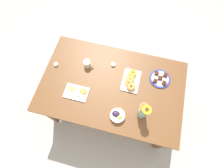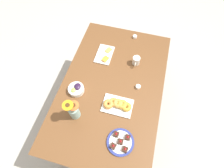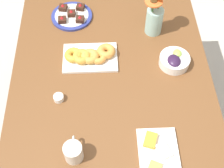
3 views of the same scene
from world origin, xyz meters
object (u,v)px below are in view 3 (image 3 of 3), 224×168
object	(u,v)px
coffee_mug	(73,152)
cheese_platter	(158,156)
grape_bowl	(174,60)
jam_cup_honey	(59,98)
croissant_platter	(90,56)
dessert_plate	(72,16)
flower_vase	(154,19)
dining_table	(112,98)

from	to	relation	value
coffee_mug	cheese_platter	world-z (taller)	coffee_mug
coffee_mug	grape_bowl	world-z (taller)	coffee_mug
grape_bowl	jam_cup_honey	world-z (taller)	grape_bowl
croissant_platter	dessert_plate	distance (m)	0.33
coffee_mug	croissant_platter	distance (m)	0.53
dessert_plate	flower_vase	size ratio (longest dim) A/B	0.88
dining_table	croissant_platter	world-z (taller)	croissant_platter
grape_bowl	dessert_plate	xyz separation A→B (m)	(0.37, 0.53, -0.02)
croissant_platter	cheese_platter	bearing A→B (deg)	-152.33
jam_cup_honey	grape_bowl	bearing A→B (deg)	-71.72
coffee_mug	flower_vase	size ratio (longest dim) A/B	0.43
jam_cup_honey	coffee_mug	bearing A→B (deg)	-164.20
dining_table	jam_cup_honey	world-z (taller)	jam_cup_honey
coffee_mug	jam_cup_honey	bearing A→B (deg)	15.80
dessert_plate	coffee_mug	bearing A→B (deg)	-177.46
dining_table	grape_bowl	bearing A→B (deg)	-66.61
coffee_mug	croissant_platter	xyz separation A→B (m)	(0.53, -0.07, -0.02)
dessert_plate	dining_table	bearing A→B (deg)	-157.42
grape_bowl	croissant_platter	size ratio (longest dim) A/B	0.55
coffee_mug	croissant_platter	size ratio (longest dim) A/B	0.41
grape_bowl	flower_vase	size ratio (longest dim) A/B	0.58
dining_table	dessert_plate	xyz separation A→B (m)	(0.51, 0.21, 0.10)
cheese_platter	flower_vase	bearing A→B (deg)	-4.82
flower_vase	dessert_plate	bearing A→B (deg)	74.04
cheese_platter	croissant_platter	world-z (taller)	croissant_platter
croissant_platter	dessert_plate	xyz separation A→B (m)	(0.32, 0.11, -0.01)
cheese_platter	croissant_platter	distance (m)	0.61
coffee_mug	jam_cup_honey	distance (m)	0.30
flower_vase	grape_bowl	bearing A→B (deg)	-161.32
jam_cup_honey	flower_vase	xyz separation A→B (m)	(0.43, -0.50, 0.08)
croissant_platter	dessert_plate	bearing A→B (deg)	18.45
croissant_platter	jam_cup_honey	distance (m)	0.28
grape_bowl	flower_vase	xyz separation A→B (m)	(0.24, 0.08, 0.06)
cheese_platter	jam_cup_honey	bearing A→B (deg)	55.14
coffee_mug	dessert_plate	bearing A→B (deg)	2.54
grape_bowl	cheese_platter	distance (m)	0.51
dining_table	croissant_platter	xyz separation A→B (m)	(0.19, 0.11, 0.11)
cheese_platter	croissant_platter	size ratio (longest dim) A/B	0.93
croissant_platter	flower_vase	size ratio (longest dim) A/B	1.06
coffee_mug	grape_bowl	xyz separation A→B (m)	(0.48, -0.49, -0.02)
grape_bowl	jam_cup_honey	size ratio (longest dim) A/B	3.20
coffee_mug	croissant_platter	world-z (taller)	coffee_mug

